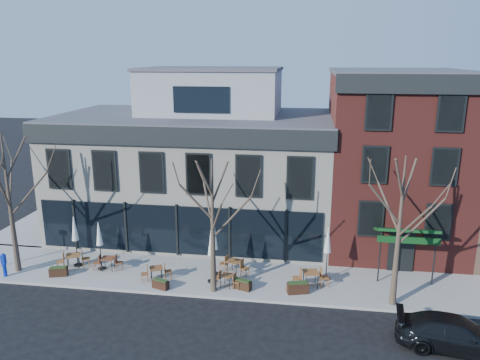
# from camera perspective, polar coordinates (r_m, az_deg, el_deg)

# --- Properties ---
(ground) EXTENTS (120.00, 120.00, 0.00)m
(ground) POSITION_cam_1_polar(r_m,az_deg,el_deg) (29.21, -7.52, -9.48)
(ground) COLOR black
(ground) RESTS_ON ground
(sidewalk_front) EXTENTS (33.50, 4.70, 0.15)m
(sidewalk_front) POSITION_cam_1_polar(r_m,az_deg,el_deg) (26.59, -1.91, -11.74)
(sidewalk_front) COLOR gray
(sidewalk_front) RESTS_ON ground
(sidewalk_side) EXTENTS (4.50, 12.00, 0.15)m
(sidewalk_side) POSITION_cam_1_polar(r_m,az_deg,el_deg) (38.61, -21.34, -4.13)
(sidewalk_side) COLOR gray
(sidewalk_side) RESTS_ON ground
(corner_building) EXTENTS (18.39, 10.39, 11.10)m
(corner_building) POSITION_cam_1_polar(r_m,az_deg,el_deg) (32.33, -5.24, 1.85)
(corner_building) COLOR silver
(corner_building) RESTS_ON ground
(red_brick_building) EXTENTS (8.20, 11.78, 11.18)m
(red_brick_building) POSITION_cam_1_polar(r_m,az_deg,el_deg) (31.62, 18.12, 2.56)
(red_brick_building) COLOR maroon
(red_brick_building) RESTS_ON ground
(tree_corner) EXTENTS (3.93, 3.98, 7.92)m
(tree_corner) POSITION_cam_1_polar(r_m,az_deg,el_deg) (28.58, -26.26, -2.41)
(tree_corner) COLOR #382B21
(tree_corner) RESTS_ON sidewalk_front
(tree_mid) EXTENTS (3.50, 3.55, 7.04)m
(tree_mid) POSITION_cam_1_polar(r_m,az_deg,el_deg) (23.57, -3.33, -5.49)
(tree_mid) COLOR #382B21
(tree_mid) RESTS_ON sidewalk_front
(tree_right) EXTENTS (3.72, 3.77, 7.48)m
(tree_right) POSITION_cam_1_polar(r_m,az_deg,el_deg) (23.46, 18.85, -5.82)
(tree_right) COLOR #382B21
(tree_right) RESTS_ON sidewalk_front
(parked_sedan) EXTENTS (5.07, 2.57, 1.41)m
(parked_sedan) POSITION_cam_1_polar(r_m,az_deg,el_deg) (22.55, 24.82, -16.68)
(parked_sedan) COLOR black
(parked_sedan) RESTS_ON ground
(call_box) EXTENTS (0.28, 0.28, 1.40)m
(call_box) POSITION_cam_1_polar(r_m,az_deg,el_deg) (29.24, -26.83, -9.12)
(call_box) COLOR #0D2BAD
(call_box) RESTS_ON sidewalk_front
(cafe_set_0) EXTENTS (1.89, 1.18, 0.98)m
(cafe_set_0) POSITION_cam_1_polar(r_m,az_deg,el_deg) (28.90, -19.67, -9.13)
(cafe_set_0) COLOR brown
(cafe_set_0) RESTS_ON sidewalk_front
(cafe_set_1) EXTENTS (1.75, 0.77, 0.90)m
(cafe_set_1) POSITION_cam_1_polar(r_m,az_deg,el_deg) (28.06, -15.78, -9.63)
(cafe_set_1) COLOR brown
(cafe_set_1) RESTS_ON sidewalk_front
(cafe_set_2) EXTENTS (1.73, 1.07, 0.90)m
(cafe_set_2) POSITION_cam_1_polar(r_m,az_deg,el_deg) (26.30, -10.16, -11.01)
(cafe_set_2) COLOR brown
(cafe_set_2) RESTS_ON sidewalk_front
(cafe_set_3) EXTENTS (1.86, 1.05, 0.96)m
(cafe_set_3) POSITION_cam_1_polar(r_m,az_deg,el_deg) (26.59, -0.72, -10.37)
(cafe_set_3) COLOR brown
(cafe_set_3) RESTS_ON sidewalk_front
(cafe_set_4) EXTENTS (1.60, 0.78, 0.82)m
(cafe_set_4) POSITION_cam_1_polar(r_m,az_deg,el_deg) (25.24, -1.59, -12.01)
(cafe_set_4) COLOR brown
(cafe_set_4) RESTS_ON sidewalk_front
(cafe_set_5) EXTENTS (2.03, 0.94, 1.04)m
(cafe_set_5) POSITION_cam_1_polar(r_m,az_deg,el_deg) (25.49, 8.61, -11.63)
(cafe_set_5) COLOR brown
(cafe_set_5) RESTS_ON sidewalk_front
(umbrella_0) EXTENTS (0.48, 0.48, 3.03)m
(umbrella_0) POSITION_cam_1_polar(r_m,az_deg,el_deg) (28.50, -19.50, -5.91)
(umbrella_0) COLOR black
(umbrella_0) RESTS_ON sidewalk_front
(umbrella_1) EXTENTS (0.45, 0.45, 2.83)m
(umbrella_1) POSITION_cam_1_polar(r_m,az_deg,el_deg) (27.68, -16.79, -6.61)
(umbrella_1) COLOR black
(umbrella_1) RESTS_ON sidewalk_front
(umbrella_2) EXTENTS (0.46, 0.46, 2.88)m
(umbrella_2) POSITION_cam_1_polar(r_m,az_deg,el_deg) (25.94, -3.13, -7.35)
(umbrella_2) COLOR black
(umbrella_2) RESTS_ON sidewalk_front
(umbrella_3) EXTENTS (0.47, 0.47, 2.97)m
(umbrella_3) POSITION_cam_1_polar(r_m,az_deg,el_deg) (25.10, -3.52, -7.99)
(umbrella_3) COLOR black
(umbrella_3) RESTS_ON sidewalk_front
(umbrella_4) EXTENTS (0.48, 0.48, 3.01)m
(umbrella_4) POSITION_cam_1_polar(r_m,az_deg,el_deg) (25.76, 10.64, -7.54)
(umbrella_4) COLOR black
(umbrella_4) RESTS_ON sidewalk_front
(planter_0) EXTENTS (1.03, 0.62, 0.54)m
(planter_0) POSITION_cam_1_polar(r_m,az_deg,el_deg) (28.29, -21.25, -10.34)
(planter_0) COLOR black
(planter_0) RESTS_ON sidewalk_front
(planter_1) EXTENTS (0.95, 0.61, 0.50)m
(planter_1) POSITION_cam_1_polar(r_m,az_deg,el_deg) (25.50, -9.66, -12.39)
(planter_1) COLOR black
(planter_1) RESTS_ON sidewalk_front
(planter_2) EXTENTS (1.03, 0.69, 0.54)m
(planter_2) POSITION_cam_1_polar(r_m,az_deg,el_deg) (25.08, 0.29, -12.60)
(planter_2) COLOR black
(planter_2) RESTS_ON sidewalk_front
(planter_3) EXTENTS (1.16, 0.70, 0.61)m
(planter_3) POSITION_cam_1_polar(r_m,az_deg,el_deg) (24.86, 7.06, -12.89)
(planter_3) COLOR black
(planter_3) RESTS_ON sidewalk_front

